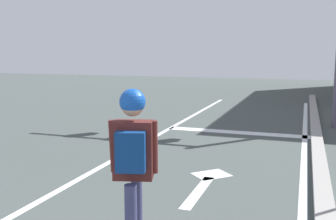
{
  "coord_description": "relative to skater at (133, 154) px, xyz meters",
  "views": [
    {
      "loc": [
        3.32,
        -0.29,
        2.0
      ],
      "look_at": [
        1.23,
        5.67,
        1.07
      ],
      "focal_mm": 42.06,
      "sensor_mm": 36.0,
      "label": 1
    }
  ],
  "objects": [
    {
      "name": "skater",
      "position": [
        0.0,
        0.0,
        0.0
      ],
      "size": [
        0.43,
        0.6,
        1.6
      ],
      "color": "#3B3D65",
      "rests_on": "skateboard"
    },
    {
      "name": "lane_arrow_stem",
      "position": [
        0.06,
        2.11,
        -1.08
      ],
      "size": [
        0.16,
        1.4,
        0.01
      ],
      "primitive_type": "cube",
      "color": "silver",
      "rests_on": "ground"
    },
    {
      "name": "lane_line_curbside",
      "position": [
        1.5,
        3.11,
        -1.08
      ],
      "size": [
        0.12,
        20.0,
        0.01
      ],
      "primitive_type": "cube",
      "color": "silver",
      "rests_on": "ground"
    },
    {
      "name": "lane_arrow_head",
      "position": [
        0.06,
        2.96,
        -1.08
      ],
      "size": [
        0.71,
        0.71,
        0.01
      ],
      "primitive_type": "cube",
      "rotation": [
        0.0,
        0.0,
        0.79
      ],
      "color": "silver",
      "rests_on": "ground"
    },
    {
      "name": "lane_line_center",
      "position": [
        -1.87,
        3.11,
        -1.08
      ],
      "size": [
        0.12,
        20.0,
        0.01
      ],
      "primitive_type": "cube",
      "color": "silver",
      "rests_on": "ground"
    },
    {
      "name": "stop_bar",
      "position": [
        -0.11,
        6.53,
        -1.08
      ],
      "size": [
        3.52,
        0.4,
        0.01
      ],
      "primitive_type": "cube",
      "color": "silver",
      "rests_on": "ground"
    },
    {
      "name": "curb_strip",
      "position": [
        1.75,
        3.11,
        -1.01
      ],
      "size": [
        0.24,
        24.0,
        0.14
      ],
      "primitive_type": "cube",
      "color": "#999590",
      "rests_on": "ground"
    }
  ]
}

